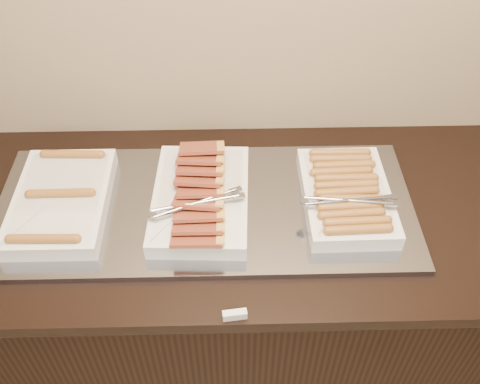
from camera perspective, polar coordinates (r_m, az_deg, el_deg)
name	(u,v)px	position (r m, az deg, el deg)	size (l,w,h in m)	color
counter	(214,296)	(1.91, -2.77, -10.99)	(2.06, 0.76, 0.90)	black
warming_tray	(205,207)	(1.55, -3.76, -1.62)	(1.20, 0.50, 0.02)	gray
dish_left	(61,201)	(1.60, -18.51, -0.88)	(0.26, 0.39, 0.07)	silver
dish_center	(200,198)	(1.52, -4.26, -0.60)	(0.29, 0.42, 0.09)	silver
dish_right	(347,195)	(1.55, 11.30, -0.30)	(0.26, 0.37, 0.08)	silver
label_holder	(235,315)	(1.33, -0.56, -12.96)	(0.06, 0.02, 0.02)	silver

